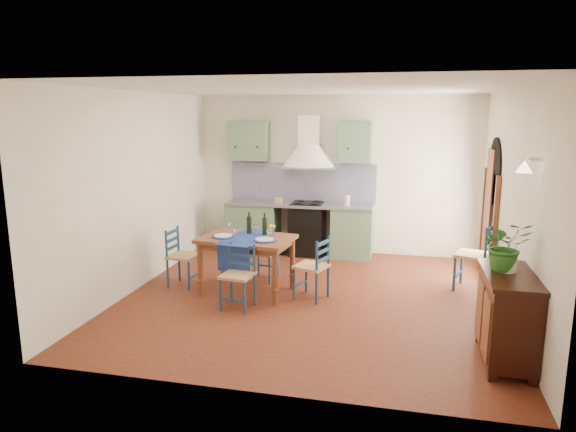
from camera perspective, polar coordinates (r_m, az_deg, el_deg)
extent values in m
plane|color=#491D0F|center=(7.15, 2.44, -9.05)|extent=(5.00, 5.00, 0.00)
cube|color=beige|center=(9.23, 5.32, 4.55)|extent=(5.00, 0.04, 2.80)
cube|color=slate|center=(9.39, -3.85, -1.25)|extent=(0.90, 0.60, 0.88)
cube|color=slate|center=(9.06, 7.14, -1.79)|extent=(0.70, 0.60, 0.88)
cube|color=black|center=(9.16, 2.16, -1.55)|extent=(0.60, 0.58, 0.88)
cube|color=gray|center=(9.10, 1.25, 1.32)|extent=(2.60, 0.64, 0.04)
cube|color=silver|center=(9.30, -3.88, 1.49)|extent=(0.45, 0.40, 0.03)
cylinder|color=silver|center=(9.45, -3.58, 2.60)|extent=(0.02, 0.02, 0.26)
cube|color=black|center=(9.07, 2.18, 1.43)|extent=(0.55, 0.48, 0.02)
cube|color=black|center=(9.34, 1.29, -3.83)|extent=(2.60, 0.50, 0.08)
cube|color=#0C0955|center=(9.31, 1.60, 3.79)|extent=(2.65, 0.05, 0.68)
cube|color=slate|center=(9.33, -4.34, 8.34)|extent=(0.70, 0.34, 0.70)
cube|color=slate|center=(8.96, 7.48, 8.15)|extent=(0.55, 0.34, 0.70)
cone|color=white|center=(9.02, 2.29, 6.67)|extent=(0.96, 0.96, 0.40)
cube|color=white|center=(9.08, 2.42, 9.54)|extent=(0.36, 0.30, 0.50)
cube|color=beige|center=(6.81, 23.73, 1.16)|extent=(0.04, 5.00, 2.80)
cube|color=black|center=(8.27, 21.53, -1.06)|extent=(0.03, 1.00, 1.65)
cylinder|color=black|center=(8.14, 21.96, 4.62)|extent=(0.03, 1.00, 1.00)
cube|color=brown|center=(7.74, 21.93, -1.90)|extent=(0.06, 0.06, 1.65)
cube|color=brown|center=(8.79, 20.86, -0.31)|extent=(0.06, 0.06, 1.65)
cube|color=brown|center=(8.45, 21.29, 0.28)|extent=(0.04, 0.55, 1.96)
cylinder|color=silver|center=(5.59, 25.85, 5.66)|extent=(0.15, 0.04, 0.04)
cone|color=#FFEDC6|center=(5.57, 24.79, 5.02)|extent=(0.16, 0.16, 0.12)
cube|color=beige|center=(7.63, -16.29, 2.68)|extent=(0.04, 5.00, 2.80)
cube|color=silver|center=(6.70, 2.65, 14.03)|extent=(5.00, 5.00, 0.01)
cube|color=brown|center=(7.16, -4.62, -2.59)|extent=(1.34, 0.98, 0.05)
cube|color=brown|center=(7.18, -4.61, -3.09)|extent=(1.21, 0.84, 0.08)
cylinder|color=brown|center=(7.22, -9.73, -5.89)|extent=(0.07, 0.07, 0.74)
cylinder|color=brown|center=(7.80, -7.26, -4.50)|extent=(0.07, 0.07, 0.74)
cylinder|color=brown|center=(6.76, -1.45, -6.92)|extent=(0.07, 0.07, 0.74)
cylinder|color=brown|center=(7.38, 0.48, -5.33)|extent=(0.07, 0.07, 0.74)
cube|color=navy|center=(7.11, -4.79, -2.46)|extent=(0.58, 0.99, 0.01)
cube|color=navy|center=(6.83, -6.07, -4.67)|extent=(0.47, 0.07, 0.38)
cylinder|color=navy|center=(7.19, -7.24, -2.26)|extent=(0.31, 0.31, 0.01)
cylinder|color=silver|center=(7.19, -7.25, -2.18)|extent=(0.25, 0.25, 0.01)
cylinder|color=navy|center=(6.94, -2.61, -2.68)|extent=(0.31, 0.31, 0.01)
cylinder|color=silver|center=(6.94, -2.61, -2.60)|extent=(0.25, 0.25, 0.01)
cylinder|color=black|center=(7.33, -4.35, -0.78)|extent=(0.07, 0.07, 0.32)
cylinder|color=black|center=(7.23, -2.61, -0.92)|extent=(0.07, 0.07, 0.32)
cylinder|color=white|center=(7.16, -1.83, -1.86)|extent=(0.05, 0.05, 0.10)
sphere|color=yellow|center=(7.14, -1.83, -1.15)|extent=(0.10, 0.10, 0.10)
cylinder|color=navy|center=(6.67, -7.53, -8.70)|extent=(0.03, 0.03, 0.43)
cylinder|color=navy|center=(6.89, -6.32, -6.21)|extent=(0.03, 0.03, 0.84)
cylinder|color=navy|center=(6.54, -4.87, -9.08)|extent=(0.03, 0.03, 0.43)
cylinder|color=navy|center=(6.76, -3.73, -6.52)|extent=(0.03, 0.03, 0.84)
cube|color=tan|center=(6.67, -5.64, -6.58)|extent=(0.43, 0.43, 0.04)
cube|color=navy|center=(6.78, -5.06, -5.24)|extent=(0.35, 0.06, 0.04)
cube|color=navy|center=(6.75, -5.08, -4.33)|extent=(0.35, 0.06, 0.04)
cube|color=navy|center=(6.72, -5.10, -3.41)|extent=(0.35, 0.06, 0.04)
cube|color=navy|center=(6.62, -6.21, -9.27)|extent=(0.34, 0.07, 0.02)
cylinder|color=navy|center=(7.91, -1.12, -5.38)|extent=(0.03, 0.03, 0.42)
cylinder|color=navy|center=(7.57, -2.08, -4.60)|extent=(0.03, 0.03, 0.82)
cylinder|color=navy|center=(8.04, -3.29, -5.13)|extent=(0.03, 0.03, 0.42)
cylinder|color=navy|center=(7.70, -4.32, -4.34)|extent=(0.03, 0.03, 0.82)
cube|color=tan|center=(7.77, -2.71, -4.00)|extent=(0.44, 0.44, 0.04)
cube|color=navy|center=(7.60, -3.22, -3.48)|extent=(0.35, 0.07, 0.04)
cube|color=navy|center=(7.57, -3.23, -2.68)|extent=(0.35, 0.07, 0.04)
cube|color=navy|center=(7.54, -3.24, -1.88)|extent=(0.35, 0.07, 0.04)
cube|color=navy|center=(7.99, -2.21, -5.57)|extent=(0.33, 0.08, 0.02)
cylinder|color=navy|center=(7.48, -10.94, -6.53)|extent=(0.03, 0.03, 0.44)
cylinder|color=navy|center=(7.58, -13.29, -4.74)|extent=(0.03, 0.03, 0.85)
cylinder|color=navy|center=(7.77, -9.76, -5.81)|extent=(0.03, 0.03, 0.44)
cylinder|color=navy|center=(7.87, -12.04, -4.10)|extent=(0.03, 0.03, 0.85)
cube|color=tan|center=(7.64, -11.55, -4.36)|extent=(0.43, 0.43, 0.04)
cube|color=navy|center=(7.69, -12.70, -3.39)|extent=(0.05, 0.36, 0.04)
cube|color=navy|center=(7.66, -12.74, -2.57)|extent=(0.05, 0.36, 0.04)
cube|color=navy|center=(7.63, -12.78, -1.74)|extent=(0.05, 0.36, 0.04)
cube|color=navy|center=(7.64, -10.33, -6.50)|extent=(0.05, 0.34, 0.02)
cylinder|color=navy|center=(7.28, 2.04, -6.82)|extent=(0.03, 0.03, 0.44)
cylinder|color=navy|center=(7.06, 4.51, -5.64)|extent=(0.03, 0.03, 0.86)
cylinder|color=navy|center=(7.00, 0.66, -7.59)|extent=(0.03, 0.03, 0.44)
cylinder|color=navy|center=(6.77, 3.19, -6.38)|extent=(0.03, 0.03, 0.86)
cube|color=tan|center=(6.99, 2.61, -5.61)|extent=(0.51, 0.51, 0.04)
cube|color=navy|center=(6.87, 3.88, -4.86)|extent=(0.14, 0.35, 0.04)
cube|color=navy|center=(6.84, 3.89, -3.94)|extent=(0.14, 0.35, 0.04)
cube|color=navy|center=(6.81, 3.91, -3.01)|extent=(0.14, 0.35, 0.04)
cube|color=navy|center=(7.15, 1.36, -7.56)|extent=(0.14, 0.34, 0.02)
cylinder|color=navy|center=(8.06, 18.71, -5.40)|extent=(0.04, 0.04, 0.50)
cylinder|color=navy|center=(7.92, 21.57, -4.10)|extent=(0.04, 0.04, 0.98)
cylinder|color=navy|center=(7.69, 18.00, -6.15)|extent=(0.04, 0.04, 0.50)
cylinder|color=navy|center=(7.54, 20.99, -4.80)|extent=(0.04, 0.04, 0.98)
cube|color=tan|center=(7.76, 19.89, -4.07)|extent=(0.58, 0.58, 0.04)
cube|color=navy|center=(7.69, 21.37, -3.27)|extent=(0.17, 0.40, 0.05)
cube|color=navy|center=(7.66, 21.44, -2.33)|extent=(0.17, 0.40, 0.05)
cube|color=navy|center=(7.63, 21.52, -1.38)|extent=(0.17, 0.40, 0.05)
cube|color=navy|center=(7.89, 18.34, -6.15)|extent=(0.16, 0.38, 0.03)
cube|color=black|center=(5.70, 23.18, -10.19)|extent=(0.45, 1.00, 0.82)
cube|color=black|center=(5.57, 23.52, -6.11)|extent=(0.50, 1.05, 0.04)
cube|color=brown|center=(5.47, 21.16, -11.42)|extent=(0.02, 0.38, 0.63)
cube|color=brown|center=(5.89, 20.52, -9.71)|extent=(0.02, 0.38, 0.63)
cube|color=black|center=(5.46, 21.75, -16.25)|extent=(0.08, 0.08, 0.08)
cube|color=black|center=(6.24, 20.51, -12.55)|extent=(0.08, 0.08, 0.08)
cube|color=black|center=(5.53, 25.48, -16.21)|extent=(0.08, 0.08, 0.08)
cube|color=black|center=(6.30, 23.74, -12.57)|extent=(0.08, 0.08, 0.08)
imported|color=#245F1F|center=(5.58, 23.04, -3.08)|extent=(0.53, 0.49, 0.51)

